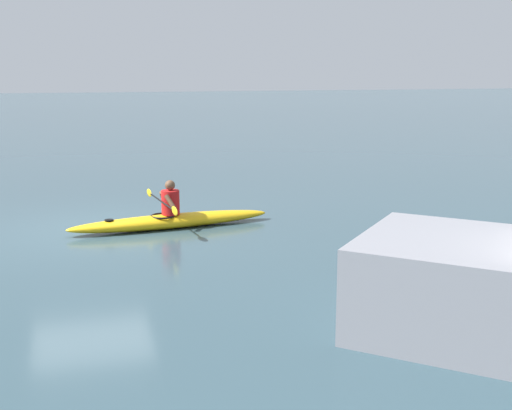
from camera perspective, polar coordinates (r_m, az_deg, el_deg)
The scene contains 3 objects.
ground_plane at distance 14.16m, azimuth -14.35°, elevation -2.08°, with size 160.00×160.00×0.00m, color #334C56.
kayak at distance 13.95m, azimuth -7.33°, elevation -1.37°, with size 4.33×1.08×0.29m.
kayaker at distance 13.86m, azimuth -7.47°, elevation 0.39°, with size 0.55×2.43×0.72m.
Camera 1 is at (0.25, 13.76, 3.29)m, focal length 46.43 mm.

